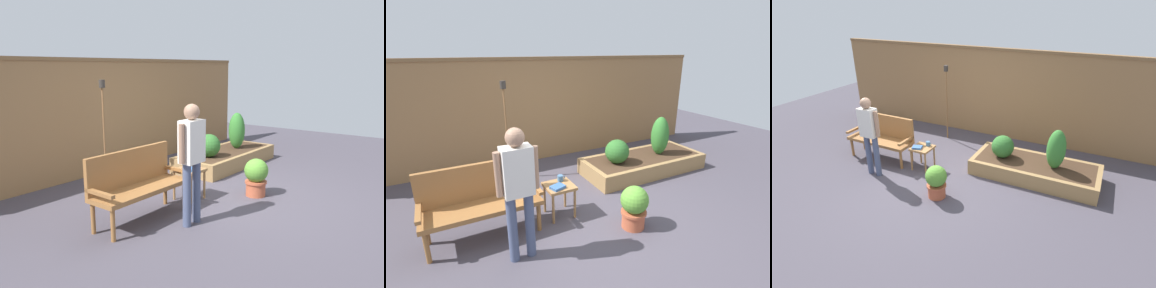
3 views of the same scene
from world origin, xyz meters
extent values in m
plane|color=#47424C|center=(0.00, 0.00, 0.00)|extent=(14.00, 14.00, 0.00)
cube|color=olive|center=(0.00, 2.60, 1.05)|extent=(8.40, 0.10, 2.10)
cube|color=brown|center=(0.00, 2.60, 2.13)|extent=(8.40, 0.14, 0.06)
cylinder|color=#936033|center=(-0.77, 0.46, 0.20)|extent=(0.06, 0.06, 0.40)
cylinder|color=#936033|center=(-0.77, 0.10, 0.20)|extent=(0.06, 0.06, 0.40)
cylinder|color=#936033|center=(-2.09, 0.46, 0.20)|extent=(0.06, 0.06, 0.40)
cylinder|color=#936033|center=(-2.09, 0.10, 0.20)|extent=(0.06, 0.06, 0.40)
cube|color=#936033|center=(-1.43, 0.28, 0.43)|extent=(1.44, 0.48, 0.06)
cube|color=#936033|center=(-1.43, 0.49, 0.70)|extent=(1.44, 0.06, 0.48)
cube|color=#936033|center=(-2.12, 0.28, 0.56)|extent=(0.06, 0.48, 0.04)
cube|color=#936033|center=(-0.74, 0.28, 0.56)|extent=(0.06, 0.48, 0.04)
cylinder|color=#9E7042|center=(-0.22, 0.48, 0.22)|extent=(0.04, 0.04, 0.44)
cylinder|color=#9E7042|center=(-0.22, 0.15, 0.22)|extent=(0.04, 0.04, 0.44)
cylinder|color=#9E7042|center=(-0.55, 0.48, 0.22)|extent=(0.04, 0.04, 0.44)
cylinder|color=#9E7042|center=(-0.55, 0.15, 0.22)|extent=(0.04, 0.04, 0.44)
cube|color=#9E7042|center=(-0.38, 0.32, 0.46)|extent=(0.40, 0.40, 0.04)
cylinder|color=teal|center=(-0.32, 0.43, 0.52)|extent=(0.08, 0.08, 0.09)
torus|color=teal|center=(-0.27, 0.43, 0.52)|extent=(0.06, 0.01, 0.06)
cube|color=#38609E|center=(-0.44, 0.23, 0.50)|extent=(0.22, 0.20, 0.04)
cylinder|color=#B75638|center=(0.38, -0.42, 0.10)|extent=(0.31, 0.31, 0.21)
cylinder|color=#B75638|center=(0.38, -0.42, 0.22)|extent=(0.34, 0.34, 0.04)
sphere|color=#569333|center=(0.38, -0.42, 0.41)|extent=(0.37, 0.37, 0.37)
cube|color=#997547|center=(1.73, 0.56, 0.15)|extent=(2.40, 0.09, 0.30)
cube|color=#997547|center=(1.73, 1.47, 0.15)|extent=(2.40, 0.09, 0.30)
cube|color=#997547|center=(0.58, 1.01, 0.15)|extent=(0.09, 0.82, 0.30)
cube|color=#997547|center=(2.89, 1.01, 0.15)|extent=(0.09, 0.82, 0.30)
cube|color=#422D1E|center=(1.73, 1.01, 0.15)|extent=(2.22, 0.82, 0.30)
cylinder|color=brown|center=(1.07, 0.98, 0.33)|extent=(0.04, 0.04, 0.06)
sphere|color=#2D6628|center=(1.07, 0.98, 0.52)|extent=(0.44, 0.44, 0.44)
cylinder|color=brown|center=(2.09, 0.98, 0.33)|extent=(0.04, 0.04, 0.06)
ellipsoid|color=#33752D|center=(2.09, 0.98, 0.68)|extent=(0.34, 0.34, 0.76)
cylinder|color=brown|center=(-0.69, 1.89, 0.83)|extent=(0.03, 0.03, 1.66)
cylinder|color=#332D28|center=(-0.69, 1.89, 1.73)|extent=(0.10, 0.10, 0.13)
cylinder|color=#475170|center=(-1.02, -0.30, 0.41)|extent=(0.11, 0.11, 0.82)
cylinder|color=#475170|center=(-1.22, -0.30, 0.41)|extent=(0.11, 0.11, 0.82)
cube|color=silver|center=(-1.12, -0.30, 1.09)|extent=(0.32, 0.20, 0.54)
cylinder|color=#9E755B|center=(-0.92, -0.30, 1.09)|extent=(0.07, 0.07, 0.49)
cylinder|color=#9E755B|center=(-1.32, -0.30, 1.09)|extent=(0.07, 0.07, 0.49)
sphere|color=#9E755B|center=(-1.12, -0.30, 1.46)|extent=(0.20, 0.20, 0.20)
camera|label=1|loc=(-4.88, -3.19, 2.01)|focal=36.30mm
camera|label=2|loc=(-1.81, -2.98, 2.30)|focal=26.37mm
camera|label=3|loc=(2.78, -4.17, 3.10)|focal=28.31mm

